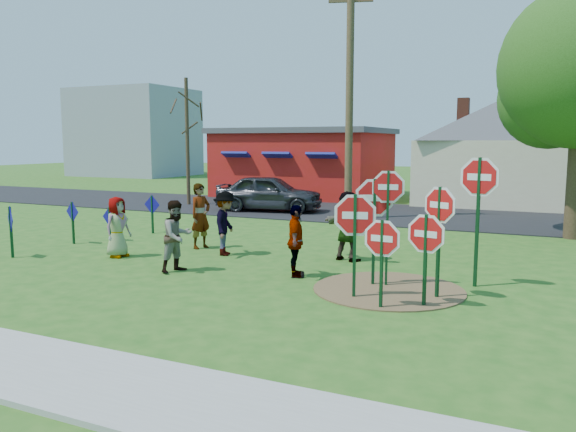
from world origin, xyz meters
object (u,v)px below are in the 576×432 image
utility_pole (350,91)px  stop_sign_c (439,217)px  stop_sign_b (388,198)px  stop_sign_d (479,189)px  suv (269,193)px  person_a (117,227)px  stop_sign_a (355,223)px  person_b (201,216)px

utility_pole → stop_sign_c: bearing=-62.6°
stop_sign_b → stop_sign_d: size_ratio=0.90×
suv → utility_pole: utility_pole is taller
stop_sign_b → person_a: 7.56m
stop_sign_a → person_b: (-5.78, 3.22, -0.56)m
stop_sign_d → person_a: 9.37m
suv → stop_sign_b: bearing=-152.0°
stop_sign_b → person_b: stop_sign_b is taller
stop_sign_b → suv: 13.60m
stop_sign_a → stop_sign_b: size_ratio=0.85×
stop_sign_b → utility_pole: bearing=99.7°
utility_pole → person_a: bearing=-108.4°
stop_sign_a → stop_sign_b: (0.35, 1.18, 0.41)m
person_b → utility_pole: bearing=1.5°
stop_sign_a → stop_sign_c: (1.53, 0.66, 0.14)m
stop_sign_c → stop_sign_d: stop_sign_d is taller
stop_sign_d → person_b: 8.09m
stop_sign_c → utility_pole: utility_pole is taller
stop_sign_d → utility_pole: 11.26m
stop_sign_a → stop_sign_c: 1.68m
stop_sign_b → person_a: (-7.48, 0.01, -1.10)m
person_a → utility_pole: 11.23m
stop_sign_d → person_b: size_ratio=1.54×
stop_sign_d → utility_pole: (-5.97, 9.06, 3.00)m
stop_sign_a → person_a: stop_sign_a is taller
stop_sign_a → stop_sign_c: size_ratio=0.95×
stop_sign_d → suv: bearing=147.4°
stop_sign_a → stop_sign_d: bearing=28.3°
stop_sign_c → utility_pole: bearing=143.9°
stop_sign_b → stop_sign_c: stop_sign_b is taller
stop_sign_c → person_b: size_ratio=1.24×
stop_sign_a → person_a: bearing=156.0°
person_a → suv: 10.78m
person_b → utility_pole: (1.94, 7.81, 4.17)m
stop_sign_c → person_a: stop_sign_c is taller
stop_sign_a → stop_sign_c: bearing=8.9°
stop_sign_a → stop_sign_d: stop_sign_d is taller
stop_sign_c → person_b: bearing=-172.8°
stop_sign_a → utility_pole: 12.23m
stop_sign_c → suv: size_ratio=0.50×
stop_sign_c → stop_sign_d: size_ratio=0.81×
person_b → utility_pole: size_ratio=0.20×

